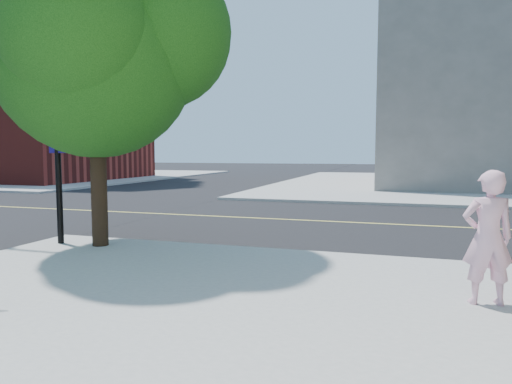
% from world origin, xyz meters
% --- Properties ---
extents(ground, '(140.00, 140.00, 0.00)m').
position_xyz_m(ground, '(0.00, 0.00, 0.00)').
color(ground, black).
rests_on(ground, ground).
extents(road_ew, '(140.00, 9.00, 0.01)m').
position_xyz_m(road_ew, '(0.00, 4.50, 0.01)').
color(road_ew, black).
rests_on(road_ew, ground).
extents(sidewalk_nw, '(26.00, 25.00, 0.12)m').
position_xyz_m(sidewalk_nw, '(-23.00, 21.50, 0.06)').
color(sidewalk_nw, '#A2A2A0').
rests_on(sidewalk_nw, ground).
extents(church, '(15.20, 12.00, 14.40)m').
position_xyz_m(church, '(-20.00, 18.00, 7.18)').
color(church, maroon).
rests_on(church, sidewalk_nw).
extents(man_on_phone, '(0.67, 0.51, 1.64)m').
position_xyz_m(man_on_phone, '(7.21, -2.37, 0.94)').
color(man_on_phone, '#E9ADC6').
rests_on(man_on_phone, sidewalk_se).
extents(street_tree, '(4.78, 4.35, 6.35)m').
position_xyz_m(street_tree, '(0.61, -0.75, 4.22)').
color(street_tree, black).
rests_on(street_tree, sidewalk_se).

